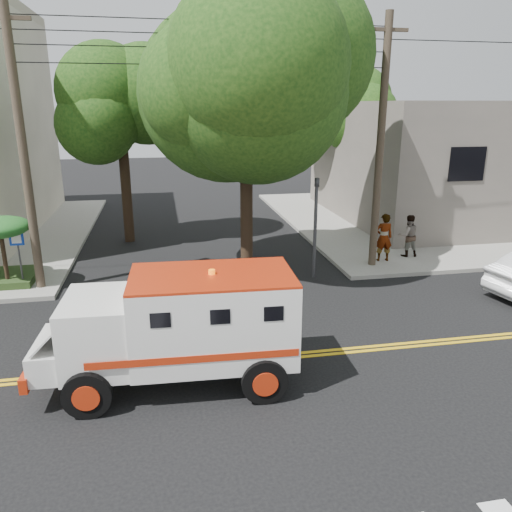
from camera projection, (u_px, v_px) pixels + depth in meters
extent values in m
plane|color=black|center=(231.00, 362.00, 12.15)|extent=(100.00, 100.00, 0.00)
cube|color=gray|center=(441.00, 218.00, 27.22)|extent=(17.00, 17.00, 0.15)
cube|color=#665F57|center=(468.00, 159.00, 27.07)|extent=(14.00, 12.00, 6.00)
cylinder|color=#382D23|center=(24.00, 155.00, 15.48)|extent=(0.28, 0.28, 9.00)
cylinder|color=#382D23|center=(380.00, 148.00, 17.79)|extent=(0.28, 0.28, 9.00)
cylinder|color=black|center=(246.00, 179.00, 17.50)|extent=(0.44, 0.44, 7.00)
sphere|color=#12350E|center=(246.00, 73.00, 16.48)|extent=(5.32, 5.32, 5.32)
sphere|color=#12350E|center=(285.00, 53.00, 15.81)|extent=(4.56, 4.56, 4.56)
cylinder|color=black|center=(125.00, 180.00, 22.07)|extent=(0.44, 0.44, 5.60)
sphere|color=#12350E|center=(120.00, 114.00, 21.26)|extent=(3.92, 3.92, 3.92)
sphere|color=#12350E|center=(139.00, 104.00, 20.76)|extent=(3.36, 3.36, 3.36)
cylinder|color=black|center=(341.00, 161.00, 27.84)|extent=(0.44, 0.44, 5.95)
sphere|color=#12350E|center=(344.00, 105.00, 26.97)|extent=(4.20, 4.20, 4.20)
sphere|color=#12350E|center=(364.00, 97.00, 26.43)|extent=(3.60, 3.60, 3.60)
cylinder|color=#3F3F42|center=(315.00, 229.00, 17.56)|extent=(0.12, 0.12, 3.60)
imported|color=#3F3F42|center=(316.00, 191.00, 17.17)|extent=(0.15, 0.18, 0.90)
cylinder|color=#3F3F42|center=(20.00, 262.00, 16.58)|extent=(0.06, 0.06, 2.00)
cube|color=#0C33A5|center=(16.00, 239.00, 16.29)|extent=(0.45, 0.03, 0.45)
cylinder|color=black|center=(4.00, 255.00, 16.51)|extent=(0.14, 0.14, 1.68)
ellipsoid|color=#18511D|center=(0.00, 227.00, 16.24)|extent=(1.91, 1.91, 0.66)
cube|color=silver|center=(213.00, 317.00, 10.89)|extent=(3.56, 2.20, 1.87)
cube|color=silver|center=(100.00, 331.00, 10.61)|extent=(1.51, 2.02, 1.52)
cube|color=black|center=(64.00, 316.00, 10.39)|extent=(0.12, 1.52, 0.62)
cube|color=silver|center=(57.00, 353.00, 10.61)|extent=(0.88, 1.82, 0.62)
cube|color=#B1270D|center=(36.00, 364.00, 10.61)|extent=(0.24, 1.92, 0.31)
cube|color=#B1270D|center=(212.00, 275.00, 10.61)|extent=(3.56, 2.20, 0.05)
cylinder|color=black|center=(87.00, 394.00, 9.90)|extent=(0.99, 0.33, 0.98)
cylinder|color=black|center=(102.00, 348.00, 11.79)|extent=(0.99, 0.33, 0.98)
cylinder|color=black|center=(264.00, 381.00, 10.39)|extent=(0.99, 0.33, 0.98)
cylinder|color=black|center=(251.00, 338.00, 12.28)|extent=(0.99, 0.33, 0.98)
imported|color=gray|center=(384.00, 237.00, 19.24)|extent=(0.71, 0.49, 1.87)
imported|color=gray|center=(408.00, 236.00, 19.87)|extent=(0.87, 0.70, 1.68)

